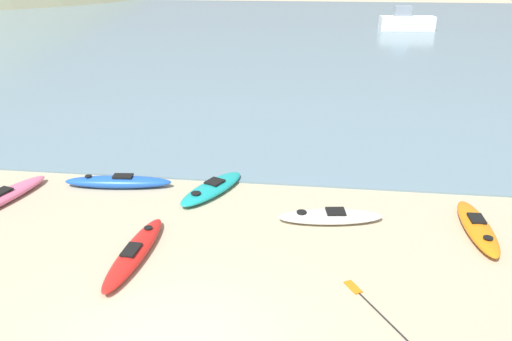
% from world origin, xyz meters
% --- Properties ---
extents(bay_water, '(160.00, 70.00, 0.06)m').
position_xyz_m(bay_water, '(0.00, 42.16, 0.03)').
color(bay_water, slate).
rests_on(bay_water, ground_plane).
extents(kayak_on_sand_1, '(0.70, 3.12, 0.33)m').
position_xyz_m(kayak_on_sand_1, '(-1.64, 2.86, 0.14)').
color(kayak_on_sand_1, red).
rests_on(kayak_on_sand_1, ground_plane).
extents(kayak_on_sand_2, '(3.17, 0.90, 0.38)m').
position_xyz_m(kayak_on_sand_2, '(-3.43, 6.42, 0.17)').
color(kayak_on_sand_2, blue).
rests_on(kayak_on_sand_2, ground_plane).
extents(kayak_on_sand_3, '(2.74, 1.12, 0.31)m').
position_xyz_m(kayak_on_sand_3, '(2.71, 5.13, 0.13)').
color(kayak_on_sand_3, white).
rests_on(kayak_on_sand_3, ground_plane).
extents(kayak_on_sand_5, '(0.67, 2.81, 0.33)m').
position_xyz_m(kayak_on_sand_5, '(6.28, 5.03, 0.15)').
color(kayak_on_sand_5, orange).
rests_on(kayak_on_sand_5, ground_plane).
extents(kayak_on_sand_8, '(1.82, 2.74, 0.32)m').
position_xyz_m(kayak_on_sand_8, '(-0.63, 6.40, 0.14)').
color(kayak_on_sand_8, teal).
rests_on(kayak_on_sand_8, ground_plane).
extents(moored_boat_2, '(5.09, 1.90, 2.19)m').
position_xyz_m(moored_boat_2, '(9.97, 42.99, 0.83)').
color(moored_boat_2, white).
rests_on(moored_boat_2, bay_water).
extents(loose_paddle, '(1.59, 2.48, 0.03)m').
position_xyz_m(loose_paddle, '(3.77, 1.35, 0.01)').
color(loose_paddle, black).
rests_on(loose_paddle, ground_plane).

